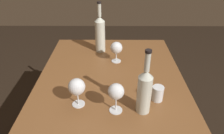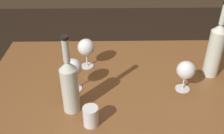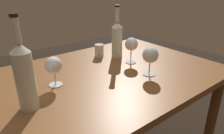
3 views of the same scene
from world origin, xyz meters
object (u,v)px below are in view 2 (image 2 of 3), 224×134
object	(u,v)px
wine_bottle	(215,49)
wine_glass_left	(86,48)
wine_glass_right	(186,71)
wine_bottle_second	(70,85)
water_tumbler	(91,117)
wine_glass_centre	(73,68)

from	to	relation	value
wine_bottle	wine_glass_left	bearing A→B (deg)	-7.62
wine_glass_left	wine_glass_right	distance (m)	0.50
wine_bottle	wine_bottle_second	xyz separation A→B (m)	(0.66, 0.25, -0.02)
wine_glass_left	wine_bottle_second	bearing A→B (deg)	82.63
wine_glass_right	water_tumbler	world-z (taller)	wine_glass_right
wine_glass_centre	wine_bottle_second	size ratio (longest dim) A/B	0.47
wine_bottle_second	water_tumbler	world-z (taller)	wine_bottle_second
wine_bottle	water_tumbler	xyz separation A→B (m)	(0.58, 0.33, -0.11)
wine_bottle	water_tumbler	world-z (taller)	wine_bottle
wine_bottle_second	wine_bottle	bearing A→B (deg)	-159.57
wine_glass_right	wine_bottle_second	world-z (taller)	wine_bottle_second
water_tumbler	wine_bottle_second	bearing A→B (deg)	-46.26
wine_glass_left	wine_glass_centre	distance (m)	0.20
wine_bottle_second	water_tumbler	xyz separation A→B (m)	(-0.08, 0.09, -0.09)
wine_glass_right	wine_bottle_second	xyz separation A→B (m)	(0.50, 0.13, 0.03)
wine_glass_centre	water_tumbler	bearing A→B (deg)	111.13
wine_glass_right	water_tumbler	size ratio (longest dim) A/B	1.80
wine_glass_left	wine_bottle	xyz separation A→B (m)	(-0.62, 0.08, 0.03)
wine_glass_left	wine_glass_right	world-z (taller)	wine_glass_left
water_tumbler	wine_glass_right	bearing A→B (deg)	-152.60
wine_glass_right	wine_bottle	bearing A→B (deg)	-143.96
wine_glass_right	wine_glass_centre	world-z (taller)	wine_glass_centre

